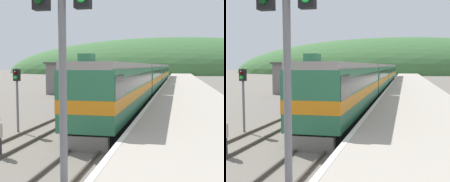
% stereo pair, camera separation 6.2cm
% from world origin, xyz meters
% --- Properties ---
extents(track_main, '(1.52, 180.00, 0.16)m').
position_xyz_m(track_main, '(0.00, 70.00, 0.08)').
color(track_main, '#4C443D').
rests_on(track_main, ground).
extents(track_siding, '(1.52, 180.00, 0.16)m').
position_xyz_m(track_siding, '(-4.03, 70.00, 0.08)').
color(track_siding, '#4C443D').
rests_on(track_siding, ground).
extents(platform, '(7.11, 140.00, 1.00)m').
position_xyz_m(platform, '(5.37, 50.00, 0.49)').
color(platform, '#ADA393').
rests_on(platform, ground).
extents(distant_hills, '(176.74, 79.53, 36.57)m').
position_xyz_m(distant_hills, '(0.00, 161.20, 0.00)').
color(distant_hills, '#3D6B38').
rests_on(distant_hills, ground).
extents(station_shed, '(7.79, 6.96, 4.53)m').
position_xyz_m(station_shed, '(-10.19, 40.27, 2.28)').
color(station_shed, slate).
rests_on(station_shed, ground).
extents(express_train_lead_car, '(2.92, 20.05, 4.62)m').
position_xyz_m(express_train_lead_car, '(0.00, 20.03, 2.33)').
color(express_train_lead_car, black).
rests_on(express_train_lead_car, ground).
extents(carriage_second, '(2.91, 19.23, 4.26)m').
position_xyz_m(carriage_second, '(0.00, 40.78, 2.32)').
color(carriage_second, black).
rests_on(carriage_second, ground).
extents(carriage_third, '(2.91, 19.23, 4.26)m').
position_xyz_m(carriage_third, '(0.00, 60.90, 2.32)').
color(carriage_third, black).
rests_on(carriage_third, ground).
extents(carriage_fourth, '(2.91, 19.23, 4.26)m').
position_xyz_m(carriage_fourth, '(0.00, 81.01, 2.32)').
color(carriage_fourth, black).
rests_on(carriage_fourth, ground).
extents(siding_train, '(2.90, 38.96, 3.61)m').
position_xyz_m(siding_train, '(-4.03, 42.12, 1.87)').
color(siding_train, black).
rests_on(siding_train, ground).
extents(signal_mast_main, '(2.20, 0.42, 7.50)m').
position_xyz_m(signal_mast_main, '(1.34, 4.05, 4.91)').
color(signal_mast_main, slate).
rests_on(signal_mast_main, ground).
extents(signal_post_siding, '(0.36, 0.42, 3.90)m').
position_xyz_m(signal_post_siding, '(-5.36, 13.82, 2.80)').
color(signal_post_siding, slate).
rests_on(signal_post_siding, ground).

